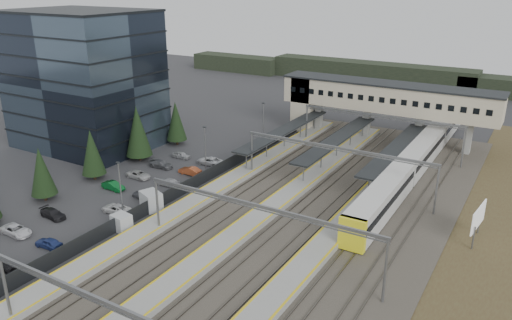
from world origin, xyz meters
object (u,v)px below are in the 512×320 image
Objects in this scene: footbridge at (372,98)px; train at (421,153)px; office_building at (84,80)px; billboard at (478,218)px; relay_cabin_far at (122,222)px; relay_cabin_near at (151,201)px.

train is (12.30, -10.27, -5.68)m from footbridge.
office_building is 4.47× the size of billboard.
footbridge reaches higher than train.
billboard is at bearing -53.53° from footbridge.
train is at bearing -39.86° from footbridge.
billboard is at bearing 26.89° from relay_cabin_far.
office_building reaches higher than billboard.
relay_cabin_near is at bearing -28.33° from office_building.
relay_cabin_far is 42.81m from billboard.
office_building is at bearing -160.59° from train.
footbridge is at bearing 71.81° from relay_cabin_near.
train is (56.00, 19.73, -9.94)m from office_building.
relay_cabin_near reaches higher than relay_cabin_far.
billboard reaches higher than train.
office_building is at bearing 151.67° from relay_cabin_near.
office_building is 68.42m from billboard.
relay_cabin_far is 0.06× the size of footbridge.
footbridge is 7.43× the size of billboard.
train is at bearing 117.82° from billboard.
relay_cabin_near is 0.05× the size of train.
relay_cabin_near is 1.43× the size of relay_cabin_far.
footbridge is (14.09, 51.88, 6.91)m from relay_cabin_far.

